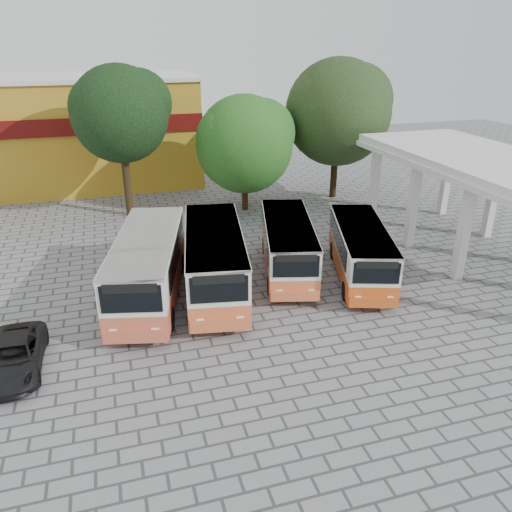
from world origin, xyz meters
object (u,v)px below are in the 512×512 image
object	(u,v)px
bus_centre_left	(215,258)
bus_far_left	(148,264)
bus_far_right	(361,249)
bus_centre_right	(288,244)
parked_car	(14,356)

from	to	relation	value
bus_centre_left	bus_far_left	bearing A→B (deg)	-172.80
bus_far_left	bus_far_right	world-z (taller)	bus_far_left
bus_far_left	bus_centre_left	distance (m)	2.98
bus_centre_left	bus_far_right	distance (m)	7.15
bus_centre_left	bus_centre_right	xyz separation A→B (m)	(3.94, 1.06, -0.17)
bus_centre_right	bus_far_right	bearing A→B (deg)	-12.19
bus_far_left	bus_centre_left	bearing A→B (deg)	10.84
bus_far_left	parked_car	bearing A→B (deg)	-129.28
parked_car	bus_centre_left	bearing A→B (deg)	26.30
bus_far_right	parked_car	bearing A→B (deg)	-149.99
bus_far_left	bus_centre_right	size ratio (longest dim) A/B	1.12
bus_centre_left	bus_far_right	xyz separation A→B (m)	(7.12, -0.55, -0.21)
bus_far_left	parked_car	xyz separation A→B (m)	(-5.19, -3.97, -1.16)
bus_centre_left	bus_far_right	world-z (taller)	bus_centre_left
bus_far_right	parked_car	distance (m)	15.67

